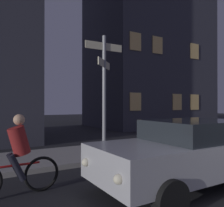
# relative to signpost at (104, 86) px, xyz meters

# --- Properties ---
(sidewalk_kerb) EXTENTS (40.00, 2.64, 0.14)m
(sidewalk_kerb) POSITION_rel_signpost_xyz_m (0.77, 0.88, -2.35)
(sidewalk_kerb) COLOR #9E9991
(sidewalk_kerb) RESTS_ON ground_plane
(signpost) EXTENTS (1.33, 0.89, 3.90)m
(signpost) POSITION_rel_signpost_xyz_m (0.00, 0.00, 0.00)
(signpost) COLOR gray
(signpost) RESTS_ON sidewalk_kerb
(car_far_oncoming) EXTENTS (4.62, 1.98, 1.45)m
(car_far_oncoming) POSITION_rel_signpost_xyz_m (0.52, -3.12, -1.64)
(car_far_oncoming) COLOR #B7B7BC
(car_far_oncoming) RESTS_ON ground_plane
(cyclist) EXTENTS (1.82, 0.35, 1.61)m
(cyclist) POSITION_rel_signpost_xyz_m (-2.92, -1.78, -1.67)
(cyclist) COLOR black
(cyclist) RESTS_ON ground_plane
(building_right_block) EXTENTS (9.59, 6.78, 15.05)m
(building_right_block) POSITION_rel_signpost_xyz_m (9.43, 9.36, 5.10)
(building_right_block) COLOR #383842
(building_right_block) RESTS_ON ground_plane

